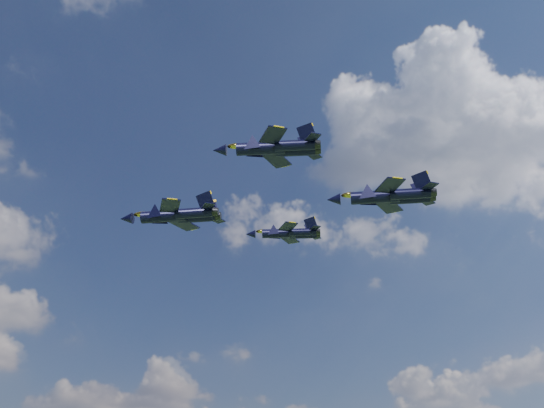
{
  "coord_description": "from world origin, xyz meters",
  "views": [
    {
      "loc": [
        -58.51,
        -75.91,
        22.14
      ],
      "look_at": [
        -3.76,
        6.07,
        65.15
      ],
      "focal_mm": 45.0,
      "sensor_mm": 36.0,
      "label": 1
    }
  ],
  "objects_px": {
    "jet_lead": "(161,216)",
    "jet_left": "(257,148)",
    "jet_right": "(276,233)",
    "jet_slot": "(371,197)"
  },
  "relations": [
    {
      "from": "jet_left",
      "to": "jet_slot",
      "type": "xyz_separation_m",
      "value": [
        24.33,
        4.58,
        0.63
      ]
    },
    {
      "from": "jet_lead",
      "to": "jet_left",
      "type": "relative_size",
      "value": 1.13
    },
    {
      "from": "jet_left",
      "to": "jet_slot",
      "type": "distance_m",
      "value": 24.76
    },
    {
      "from": "jet_left",
      "to": "jet_slot",
      "type": "relative_size",
      "value": 0.88
    },
    {
      "from": "jet_lead",
      "to": "jet_right",
      "type": "bearing_deg",
      "value": -48.56
    },
    {
      "from": "jet_right",
      "to": "jet_slot",
      "type": "distance_m",
      "value": 23.29
    },
    {
      "from": "jet_lead",
      "to": "jet_slot",
      "type": "height_order",
      "value": "jet_slot"
    },
    {
      "from": "jet_left",
      "to": "jet_right",
      "type": "height_order",
      "value": "jet_right"
    },
    {
      "from": "jet_lead",
      "to": "jet_right",
      "type": "xyz_separation_m",
      "value": [
        22.71,
        -0.59,
        1.65
      ]
    },
    {
      "from": "jet_lead",
      "to": "jet_left",
      "type": "height_order",
      "value": "jet_lead"
    }
  ]
}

